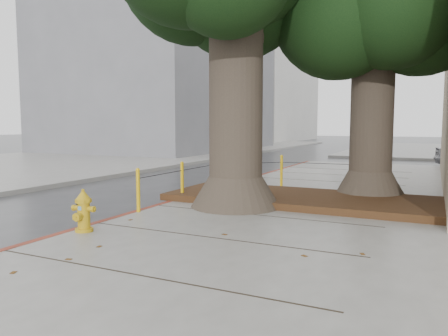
# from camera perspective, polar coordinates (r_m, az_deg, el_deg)

# --- Properties ---
(ground) EXTENTS (140.00, 140.00, 0.00)m
(ground) POSITION_cam_1_polar(r_m,az_deg,el_deg) (7.58, -4.92, -9.72)
(ground) COLOR #28282B
(ground) RESTS_ON ground
(sidewalk_opposite) EXTENTS (14.00, 60.00, 0.15)m
(sidewalk_opposite) POSITION_cam_1_polar(r_m,az_deg,el_deg) (24.15, -21.61, 0.74)
(sidewalk_opposite) COLOR slate
(sidewalk_opposite) RESTS_ON ground
(curb_red) EXTENTS (0.14, 26.00, 0.16)m
(curb_red) POSITION_cam_1_polar(r_m,az_deg,el_deg) (10.66, -7.32, -4.80)
(curb_red) COLOR maroon
(curb_red) RESTS_ON ground
(planter_bed) EXTENTS (6.40, 2.60, 0.16)m
(planter_bed) POSITION_cam_1_polar(r_m,az_deg,el_deg) (10.71, 10.06, -3.95)
(planter_bed) COLOR black
(planter_bed) RESTS_ON sidewalk_main
(building_far_grey) EXTENTS (12.00, 16.00, 12.00)m
(building_far_grey) POSITION_cam_1_polar(r_m,az_deg,el_deg) (34.15, -7.88, 12.40)
(building_far_grey) COLOR slate
(building_far_grey) RESTS_ON ground
(building_far_white) EXTENTS (12.00, 18.00, 15.00)m
(building_far_white) POSITION_cam_1_polar(r_m,az_deg,el_deg) (55.58, 3.82, 11.41)
(building_far_white) COLOR silver
(building_far_white) RESTS_ON ground
(tree_far) EXTENTS (4.50, 3.80, 7.17)m
(tree_far) POSITION_cam_1_polar(r_m,az_deg,el_deg) (12.03, 20.97, 19.83)
(tree_far) COLOR #4C3F33
(tree_far) RESTS_ON sidewalk_main
(bollard_ring) EXTENTS (3.79, 5.39, 0.95)m
(bollard_ring) POSITION_cam_1_polar(r_m,az_deg,el_deg) (11.68, 2.37, -0.91)
(bollard_ring) COLOR #E7B20C
(bollard_ring) RESTS_ON sidewalk_main
(fire_hydrant) EXTENTS (0.40, 0.36, 0.75)m
(fire_hydrant) POSITION_cam_1_polar(r_m,az_deg,el_deg) (8.01, -17.88, -5.36)
(fire_hydrant) COLOR gold
(fire_hydrant) RESTS_ON sidewalk_main
(car_dark) EXTENTS (2.18, 4.84, 1.38)m
(car_dark) POSITION_cam_1_polar(r_m,az_deg,el_deg) (29.72, -3.97, 3.18)
(car_dark) COLOR black
(car_dark) RESTS_ON ground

